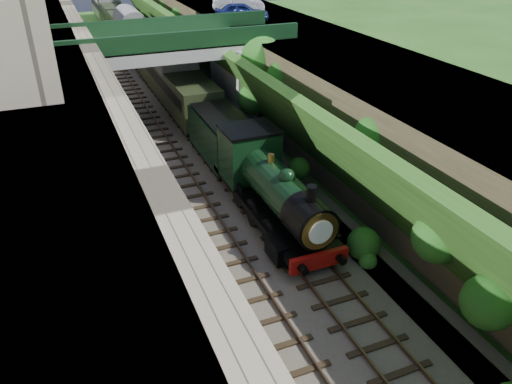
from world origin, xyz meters
TOP-DOWN VIEW (x-y plane):
  - ground at (0.00, 0.00)m, footprint 160.00×160.00m
  - trackbed at (0.00, 20.00)m, footprint 10.00×90.00m
  - retaining_wall at (-5.50, 20.00)m, footprint 1.00×90.00m
  - street_plateau_left at (-9.00, 20.00)m, footprint 6.00×90.00m
  - street_plateau_right at (9.50, 20.00)m, footprint 8.00×90.00m
  - embankment_slope at (5.09, 18.29)m, footprint 4.56×90.00m
  - track_left at (-2.00, 20.00)m, footprint 2.50×90.00m
  - track_right at (1.20, 20.00)m, footprint 2.50×90.00m
  - road_bridge at (0.94, 24.00)m, footprint 16.00×6.40m
  - building_near at (-9.50, 14.00)m, footprint 4.00×8.00m
  - tree at (5.91, 21.46)m, footprint 3.60×3.80m
  - car_blue at (7.12, 28.25)m, footprint 4.67×2.90m
  - car_silver at (8.54, 32.80)m, footprint 4.78×2.68m
  - locomotive at (1.20, 8.77)m, footprint 3.10×10.22m
  - tender at (1.20, 16.13)m, footprint 2.70×6.00m
  - coach_front at (1.20, 28.73)m, footprint 2.90×18.00m
  - coach_middle at (1.20, 47.53)m, footprint 2.90×18.00m
  - coach_rear at (1.20, 66.33)m, footprint 2.90×18.00m

SIDE VIEW (x-z plane):
  - ground at x=0.00m, z-range 0.00..0.00m
  - trackbed at x=0.00m, z-range 0.00..0.20m
  - track_left at x=-2.00m, z-range 0.15..0.35m
  - track_right at x=1.20m, z-range 0.15..0.35m
  - tender at x=1.20m, z-range 0.09..3.14m
  - locomotive at x=1.20m, z-range -0.02..3.81m
  - coach_front at x=1.20m, z-range 0.20..3.90m
  - coach_middle at x=1.20m, z-range 0.20..3.90m
  - coach_rear at x=1.20m, z-range 0.20..3.90m
  - embankment_slope at x=5.09m, z-range -0.27..6.10m
  - street_plateau_right at x=9.50m, z-range 0.00..6.25m
  - retaining_wall at x=-5.50m, z-range 0.00..7.00m
  - street_plateau_left at x=-9.00m, z-range 0.00..7.00m
  - road_bridge at x=0.94m, z-range 0.45..7.70m
  - tree at x=5.91m, z-range 1.35..7.95m
  - car_blue at x=7.12m, z-range 6.25..7.73m
  - car_silver at x=8.54m, z-range 6.25..7.74m
  - building_near at x=-9.50m, z-range 7.00..11.00m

